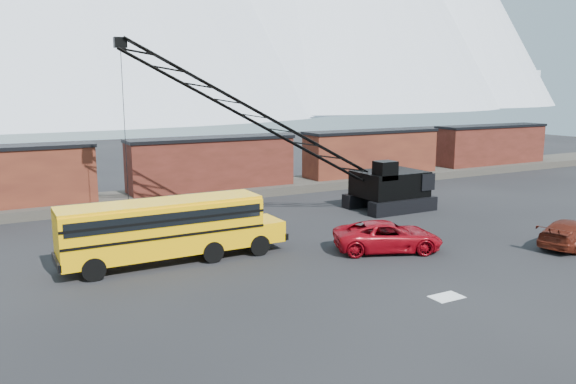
# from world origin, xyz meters

# --- Properties ---
(ground) EXTENTS (160.00, 160.00, 0.00)m
(ground) POSITION_xyz_m (0.00, 0.00, 0.00)
(ground) COLOR black
(ground) RESTS_ON ground
(gravel_berm) EXTENTS (120.00, 5.00, 0.70)m
(gravel_berm) POSITION_xyz_m (0.00, 22.00, 0.35)
(gravel_berm) COLOR #443F38
(gravel_berm) RESTS_ON ground
(boxcar_mid) EXTENTS (13.70, 3.10, 4.17)m
(boxcar_mid) POSITION_xyz_m (0.00, 22.00, 2.76)
(boxcar_mid) COLOR #592019
(boxcar_mid) RESTS_ON gravel_berm
(boxcar_east_near) EXTENTS (13.70, 3.10, 4.17)m
(boxcar_east_near) POSITION_xyz_m (16.00, 22.00, 2.76)
(boxcar_east_near) COLOR #401912
(boxcar_east_near) RESTS_ON gravel_berm
(boxcar_east_far) EXTENTS (13.70, 3.10, 4.17)m
(boxcar_east_far) POSITION_xyz_m (32.00, 22.00, 2.76)
(boxcar_east_far) COLOR #592019
(boxcar_east_far) RESTS_ON gravel_berm
(snow_patch) EXTENTS (1.40, 0.90, 0.02)m
(snow_patch) POSITION_xyz_m (0.50, -4.00, 0.01)
(snow_patch) COLOR silver
(snow_patch) RESTS_ON ground
(school_bus) EXTENTS (11.65, 2.65, 3.19)m
(school_bus) POSITION_xyz_m (-8.29, 6.42, 1.79)
(school_bus) COLOR #EAA504
(school_bus) RESTS_ON ground
(red_pickup) EXTENTS (6.43, 4.76, 1.62)m
(red_pickup) POSITION_xyz_m (2.66, 2.70, 0.81)
(red_pickup) COLOR maroon
(red_pickup) RESTS_ON ground
(maroon_suv) EXTENTS (5.56, 3.31, 1.51)m
(maroon_suv) POSITION_xyz_m (12.20, -1.50, 0.76)
(maroon_suv) COLOR #4F180E
(maroon_suv) RESTS_ON ground
(crawler_crane) EXTENTS (21.60, 4.58, 11.80)m
(crawler_crane) POSITION_xyz_m (0.37, 12.28, 6.42)
(crawler_crane) COLOR black
(crawler_crane) RESTS_ON ground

